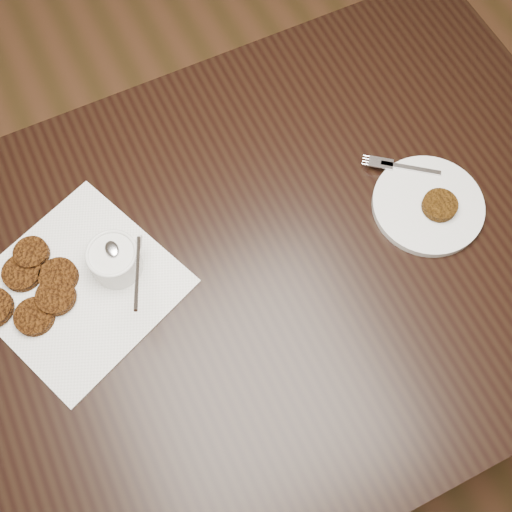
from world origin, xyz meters
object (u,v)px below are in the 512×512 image
at_px(table, 243,332).
at_px(napkin, 79,287).
at_px(sauce_ramekin, 111,253).
at_px(plate_with_patty, 429,203).

xyz_separation_m(table, napkin, (-0.27, 0.10, 0.38)).
bearing_deg(sauce_ramekin, table, -29.17).
bearing_deg(sauce_ramekin, napkin, -176.19).
relative_size(table, napkin, 4.81).
height_order(napkin, plate_with_patty, plate_with_patty).
bearing_deg(sauce_ramekin, plate_with_patty, -13.65).
xyz_separation_m(sauce_ramekin, plate_with_patty, (0.58, -0.14, -0.05)).
distance_m(napkin, plate_with_patty, 0.67).
relative_size(table, sauce_ramekin, 11.74).
height_order(table, napkin, napkin).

